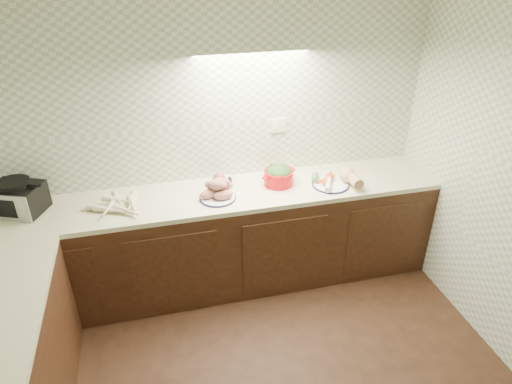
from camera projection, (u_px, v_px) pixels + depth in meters
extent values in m
cube|color=#9EB38E|center=(214.00, 134.00, 3.69)|extent=(3.60, 0.05, 2.60)
cube|color=beige|center=(278.00, 125.00, 3.81)|extent=(0.13, 0.01, 0.12)
cube|color=black|center=(224.00, 241.00, 3.89)|extent=(3.60, 0.60, 0.86)
cube|color=#EEEBB9|center=(222.00, 196.00, 3.67)|extent=(3.60, 0.60, 0.04)
cube|color=black|center=(18.00, 199.00, 3.37)|extent=(0.43, 0.39, 0.22)
cube|color=#9A9A9E|center=(6.00, 208.00, 3.25)|extent=(0.33, 0.15, 0.22)
cube|color=black|center=(6.00, 208.00, 3.25)|extent=(0.22, 0.10, 0.14)
cylinder|color=black|center=(13.00, 184.00, 3.31)|extent=(0.31, 0.31, 0.04)
cone|color=beige|center=(133.00, 197.00, 3.55)|extent=(0.21, 0.19, 0.06)
cone|color=beige|center=(130.00, 204.00, 3.45)|extent=(0.22, 0.16, 0.06)
cone|color=beige|center=(124.00, 198.00, 3.54)|extent=(0.10, 0.28, 0.05)
cone|color=beige|center=(111.00, 200.00, 3.52)|extent=(0.22, 0.14, 0.05)
cone|color=beige|center=(91.00, 209.00, 3.39)|extent=(0.19, 0.25, 0.06)
cone|color=beige|center=(131.00, 194.00, 3.55)|extent=(0.24, 0.21, 0.05)
cone|color=beige|center=(101.00, 201.00, 3.45)|extent=(0.17, 0.27, 0.06)
cone|color=beige|center=(131.00, 201.00, 3.44)|extent=(0.13, 0.27, 0.06)
cylinder|color=#121238|center=(218.00, 198.00, 3.58)|extent=(0.29, 0.29, 0.01)
cylinder|color=white|center=(218.00, 198.00, 3.58)|extent=(0.27, 0.27, 0.02)
ellipsoid|color=#B56C5F|center=(209.00, 194.00, 3.55)|extent=(0.18, 0.13, 0.07)
ellipsoid|color=#B56C5F|center=(223.00, 195.00, 3.53)|extent=(0.18, 0.13, 0.07)
ellipsoid|color=#B56C5F|center=(218.00, 190.00, 3.60)|extent=(0.18, 0.13, 0.07)
ellipsoid|color=#B56C5F|center=(213.00, 186.00, 3.57)|extent=(0.18, 0.13, 0.07)
ellipsoid|color=#B56C5F|center=(223.00, 186.00, 3.57)|extent=(0.18, 0.13, 0.07)
ellipsoid|color=#B56C5F|center=(217.00, 185.00, 3.51)|extent=(0.18, 0.13, 0.07)
ellipsoid|color=#B56C5F|center=(220.00, 182.00, 3.54)|extent=(0.18, 0.13, 0.07)
cylinder|color=black|center=(222.00, 183.00, 3.75)|extent=(0.17, 0.17, 0.06)
sphere|color=maroon|center=(220.00, 177.00, 3.72)|extent=(0.09, 0.09, 0.09)
sphere|color=beige|center=(226.00, 177.00, 3.74)|extent=(0.05, 0.05, 0.05)
cylinder|color=red|center=(279.00, 177.00, 3.77)|extent=(0.32, 0.32, 0.12)
cube|color=red|center=(265.00, 178.00, 3.68)|extent=(0.05, 0.06, 0.02)
cube|color=red|center=(292.00, 169.00, 3.82)|extent=(0.05, 0.06, 0.02)
ellipsoid|color=#345F26|center=(279.00, 172.00, 3.74)|extent=(0.22, 0.22, 0.12)
cylinder|color=#121238|center=(330.00, 185.00, 3.77)|extent=(0.30, 0.30, 0.01)
cylinder|color=white|center=(330.00, 185.00, 3.77)|extent=(0.29, 0.29, 0.02)
cone|color=orange|center=(330.00, 180.00, 3.78)|extent=(0.17, 0.10, 0.03)
cone|color=orange|center=(328.00, 180.00, 3.78)|extent=(0.18, 0.09, 0.03)
cone|color=orange|center=(332.00, 182.00, 3.76)|extent=(0.16, 0.13, 0.03)
cone|color=orange|center=(331.00, 179.00, 3.76)|extent=(0.18, 0.09, 0.03)
cone|color=orange|center=(329.00, 178.00, 3.78)|extent=(0.16, 0.13, 0.03)
cylinder|color=silver|center=(328.00, 184.00, 3.71)|extent=(0.13, 0.20, 0.05)
cylinder|color=#407D34|center=(315.00, 178.00, 3.81)|extent=(0.10, 0.13, 0.05)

